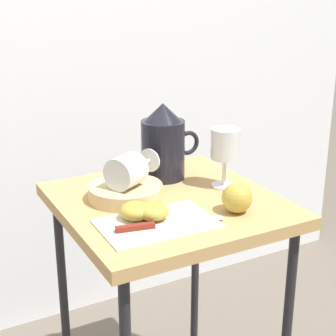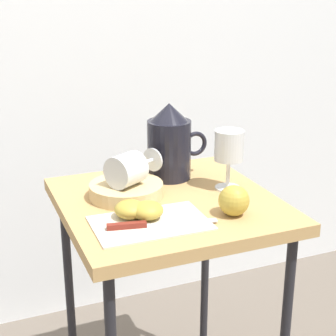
{
  "view_description": "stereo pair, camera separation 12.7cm",
  "coord_description": "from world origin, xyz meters",
  "px_view_note": "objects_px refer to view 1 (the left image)",
  "views": [
    {
      "loc": [
        -0.57,
        -1.06,
        1.19
      ],
      "look_at": [
        0.0,
        0.0,
        0.78
      ],
      "focal_mm": 57.29,
      "sensor_mm": 36.0,
      "label": 1
    },
    {
      "loc": [
        -0.45,
        -1.11,
        1.19
      ],
      "look_at": [
        0.0,
        0.0,
        0.78
      ],
      "focal_mm": 57.29,
      "sensor_mm": 36.0,
      "label": 2
    }
  ],
  "objects_px": {
    "wine_glass_tipped_near": "(127,171)",
    "apple_half_right": "(153,211)",
    "table": "(168,226)",
    "apple_half_left": "(136,211)",
    "apple_whole": "(237,198)",
    "wine_glass_upright": "(225,147)",
    "basket_tray": "(126,192)",
    "pitcher": "(163,148)",
    "knife": "(154,226)"
  },
  "relations": [
    {
      "from": "pitcher",
      "to": "wine_glass_upright",
      "type": "relative_size",
      "value": 1.33
    },
    {
      "from": "pitcher",
      "to": "apple_half_left",
      "type": "xyz_separation_m",
      "value": [
        -0.18,
        -0.22,
        -0.06
      ]
    },
    {
      "from": "apple_whole",
      "to": "wine_glass_upright",
      "type": "bearing_deg",
      "value": 66.53
    },
    {
      "from": "pitcher",
      "to": "apple_whole",
      "type": "distance_m",
      "value": 0.29
    },
    {
      "from": "table",
      "to": "wine_glass_tipped_near",
      "type": "relative_size",
      "value": 4.46
    },
    {
      "from": "apple_half_left",
      "to": "apple_whole",
      "type": "distance_m",
      "value": 0.23
    },
    {
      "from": "wine_glass_tipped_near",
      "to": "apple_half_left",
      "type": "bearing_deg",
      "value": -105.66
    },
    {
      "from": "wine_glass_upright",
      "to": "apple_half_right",
      "type": "relative_size",
      "value": 2.18
    },
    {
      "from": "basket_tray",
      "to": "apple_whole",
      "type": "height_order",
      "value": "apple_whole"
    },
    {
      "from": "knife",
      "to": "apple_half_left",
      "type": "bearing_deg",
      "value": 105.18
    },
    {
      "from": "basket_tray",
      "to": "wine_glass_upright",
      "type": "xyz_separation_m",
      "value": [
        0.26,
        -0.04,
        0.09
      ]
    },
    {
      "from": "wine_glass_tipped_near",
      "to": "apple_whole",
      "type": "height_order",
      "value": "wine_glass_tipped_near"
    },
    {
      "from": "wine_glass_upright",
      "to": "wine_glass_tipped_near",
      "type": "relative_size",
      "value": 0.99
    },
    {
      "from": "table",
      "to": "apple_half_left",
      "type": "relative_size",
      "value": 9.89
    },
    {
      "from": "wine_glass_tipped_near",
      "to": "basket_tray",
      "type": "bearing_deg",
      "value": 93.09
    },
    {
      "from": "wine_glass_upright",
      "to": "apple_half_left",
      "type": "distance_m",
      "value": 0.31
    },
    {
      "from": "table",
      "to": "knife",
      "type": "bearing_deg",
      "value": -128.19
    },
    {
      "from": "basket_tray",
      "to": "apple_half_right",
      "type": "height_order",
      "value": "apple_half_right"
    },
    {
      "from": "basket_tray",
      "to": "apple_half_left",
      "type": "xyz_separation_m",
      "value": [
        -0.03,
        -0.13,
        0.01
      ]
    },
    {
      "from": "apple_half_left",
      "to": "apple_half_right",
      "type": "xyz_separation_m",
      "value": [
        0.03,
        -0.02,
        0.0
      ]
    },
    {
      "from": "basket_tray",
      "to": "wine_glass_tipped_near",
      "type": "bearing_deg",
      "value": -86.91
    },
    {
      "from": "apple_half_right",
      "to": "pitcher",
      "type": "bearing_deg",
      "value": 57.74
    },
    {
      "from": "pitcher",
      "to": "wine_glass_upright",
      "type": "distance_m",
      "value": 0.17
    },
    {
      "from": "table",
      "to": "apple_half_right",
      "type": "bearing_deg",
      "value": -132.61
    },
    {
      "from": "pitcher",
      "to": "apple_whole",
      "type": "bearing_deg",
      "value": -81.88
    },
    {
      "from": "apple_half_right",
      "to": "knife",
      "type": "bearing_deg",
      "value": -114.67
    },
    {
      "from": "basket_tray",
      "to": "wine_glass_upright",
      "type": "relative_size",
      "value": 1.18
    },
    {
      "from": "table",
      "to": "wine_glass_upright",
      "type": "xyz_separation_m",
      "value": [
        0.17,
        0.01,
        0.18
      ]
    },
    {
      "from": "table",
      "to": "apple_whole",
      "type": "distance_m",
      "value": 0.2
    },
    {
      "from": "apple_half_right",
      "to": "knife",
      "type": "height_order",
      "value": "apple_half_right"
    },
    {
      "from": "pitcher",
      "to": "basket_tray",
      "type": "bearing_deg",
      "value": -149.37
    },
    {
      "from": "wine_glass_tipped_near",
      "to": "apple_half_right",
      "type": "height_order",
      "value": "wine_glass_tipped_near"
    },
    {
      "from": "wine_glass_tipped_near",
      "to": "knife",
      "type": "bearing_deg",
      "value": -95.42
    },
    {
      "from": "pitcher",
      "to": "apple_half_right",
      "type": "bearing_deg",
      "value": -122.26
    },
    {
      "from": "pitcher",
      "to": "wine_glass_tipped_near",
      "type": "height_order",
      "value": "pitcher"
    },
    {
      "from": "pitcher",
      "to": "knife",
      "type": "distance_m",
      "value": 0.33
    },
    {
      "from": "table",
      "to": "basket_tray",
      "type": "distance_m",
      "value": 0.14
    },
    {
      "from": "table",
      "to": "apple_whole",
      "type": "bearing_deg",
      "value": -54.35
    },
    {
      "from": "wine_glass_upright",
      "to": "apple_whole",
      "type": "height_order",
      "value": "wine_glass_upright"
    },
    {
      "from": "wine_glass_upright",
      "to": "apple_whole",
      "type": "xyz_separation_m",
      "value": [
        -0.06,
        -0.15,
        -0.07
      ]
    },
    {
      "from": "knife",
      "to": "basket_tray",
      "type": "bearing_deg",
      "value": 85.1
    },
    {
      "from": "apple_half_right",
      "to": "apple_whole",
      "type": "bearing_deg",
      "value": -14.0
    },
    {
      "from": "table",
      "to": "apple_half_right",
      "type": "height_order",
      "value": "apple_half_right"
    },
    {
      "from": "wine_glass_upright",
      "to": "apple_half_left",
      "type": "bearing_deg",
      "value": -164.08
    },
    {
      "from": "table",
      "to": "apple_half_right",
      "type": "relative_size",
      "value": 9.89
    },
    {
      "from": "apple_half_right",
      "to": "knife",
      "type": "relative_size",
      "value": 0.29
    },
    {
      "from": "basket_tray",
      "to": "wine_glass_tipped_near",
      "type": "relative_size",
      "value": 1.16
    },
    {
      "from": "apple_half_left",
      "to": "apple_whole",
      "type": "relative_size",
      "value": 1.0
    },
    {
      "from": "pitcher",
      "to": "wine_glass_upright",
      "type": "height_order",
      "value": "pitcher"
    },
    {
      "from": "apple_half_right",
      "to": "wine_glass_upright",
      "type": "bearing_deg",
      "value": 21.86
    }
  ]
}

